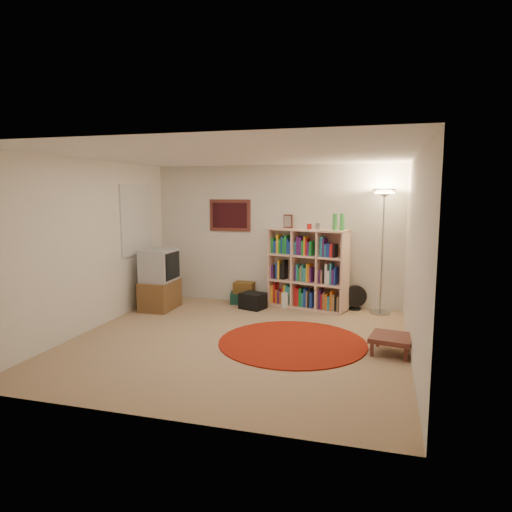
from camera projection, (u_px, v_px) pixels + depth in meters
The scene contains 11 objects.
room at pixel (234, 249), 6.13m from camera, with size 4.54×4.54×2.54m.
bookshelf at pixel (307, 270), 7.96m from camera, with size 1.45×0.74×1.67m.
floor_lamp at pixel (384, 210), 7.42m from camera, with size 0.50×0.50×2.08m.
floor_fan at pixel (355, 298), 7.86m from camera, with size 0.38×0.25×0.43m.
tv_stand at pixel (160, 280), 7.90m from camera, with size 0.52×0.72×1.05m.
suitcase at pixel (246, 298), 8.41m from camera, with size 0.64×0.50×0.18m.
wicker_basket at pixel (244, 288), 8.35m from camera, with size 0.37×0.27×0.21m.
duffel_bag at pixel (253, 301), 7.97m from camera, with size 0.48×0.44×0.28m.
paper_towel at pixel (285, 300), 8.03m from camera, with size 0.15×0.15×0.26m.
red_rug at pixel (292, 342), 6.16m from camera, with size 2.00×2.00×0.02m.
side_table at pixel (392, 339), 5.73m from camera, with size 0.58×0.58×0.23m.
Camera 1 is at (1.86, -5.73, 2.02)m, focal length 32.00 mm.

